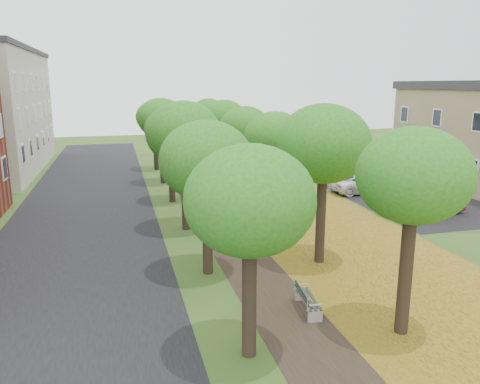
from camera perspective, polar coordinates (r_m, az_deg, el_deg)
ground at (r=14.47m, az=9.94°, el=-17.74°), size 120.00×120.00×0.00m
street_asphalt at (r=27.31m, az=-18.60°, el=-3.30°), size 8.00×70.00×0.01m
footpath at (r=27.77m, az=-2.98°, el=-2.36°), size 3.20×70.00×0.01m
leaf_verge at (r=29.16m, az=6.68°, el=-1.68°), size 7.50×70.00×0.01m
parking_lot at (r=33.95m, az=19.54°, el=-0.26°), size 9.00×16.00×0.01m
tree_row_west at (r=26.56m, az=-7.78°, el=6.96°), size 3.51×33.51×6.14m
tree_row_east at (r=27.56m, az=2.24°, el=7.28°), size 3.51×33.51×6.14m
bench at (r=15.99m, az=8.15°, el=-12.82°), size 0.69×1.74×0.80m
car_silver at (r=28.84m, az=20.46°, el=-1.19°), size 4.09×1.73×1.38m
car_red at (r=28.83m, az=21.98°, el=-1.23°), size 4.68×2.41×1.47m
car_grey at (r=34.42m, az=15.24°, el=1.47°), size 5.51×3.46×1.49m
car_white at (r=33.54m, az=14.90°, el=1.06°), size 4.84×2.36×1.33m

